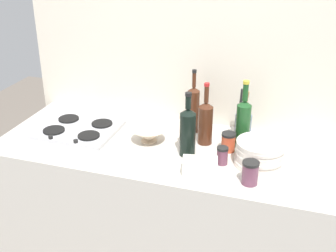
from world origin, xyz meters
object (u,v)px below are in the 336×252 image
object	(u,v)px
wine_bottle_leftmost	(243,122)
butter_dish	(200,166)
stovetop_hob	(78,129)
condiment_jar_spare	(250,173)
condiment_jar_rear	(222,155)
wine_bottle_mid_right	(188,131)
plate_stack	(259,153)
wine_bottle_rightmost	(205,122)
condiment_jar_front	(228,142)
wine_bottle_mid_left	(193,108)
mixing_bowl	(149,135)
utensil_crock	(243,124)

from	to	relation	value
wine_bottle_leftmost	butter_dish	distance (m)	0.36
stovetop_hob	condiment_jar_spare	size ratio (longest dim) A/B	3.84
wine_bottle_leftmost	butter_dish	size ratio (longest dim) A/B	2.21
stovetop_hob	wine_bottle_leftmost	distance (m)	0.90
stovetop_hob	condiment_jar_rear	bearing A→B (deg)	-7.04
wine_bottle_mid_right	wine_bottle_leftmost	bearing A→B (deg)	35.45
stovetop_hob	condiment_jar_spare	xyz separation A→B (m)	(0.98, -0.24, 0.04)
wine_bottle_leftmost	condiment_jar_rear	bearing A→B (deg)	-105.84
plate_stack	wine_bottle_leftmost	distance (m)	0.21
wine_bottle_mid_right	wine_bottle_rightmost	bearing A→B (deg)	71.02
wine_bottle_leftmost	condiment_jar_front	world-z (taller)	wine_bottle_leftmost
wine_bottle_mid_left	wine_bottle_rightmost	xyz separation A→B (m)	(0.10, -0.12, -0.01)
wine_bottle_rightmost	stovetop_hob	bearing A→B (deg)	-172.99
wine_bottle_leftmost	wine_bottle_rightmost	distance (m)	0.19
wine_bottle_leftmost	condiment_jar_spare	world-z (taller)	wine_bottle_leftmost
wine_bottle_leftmost	plate_stack	bearing A→B (deg)	-55.89
mixing_bowl	butter_dish	world-z (taller)	mixing_bowl
stovetop_hob	wine_bottle_mid_left	size ratio (longest dim) A/B	1.19
wine_bottle_mid_right	wine_bottle_rightmost	xyz separation A→B (m)	(0.05, 0.15, -0.01)
wine_bottle_mid_right	wine_bottle_rightmost	size ratio (longest dim) A/B	1.00
plate_stack	wine_bottle_leftmost	world-z (taller)	wine_bottle_leftmost
wine_bottle_mid_left	wine_bottle_mid_right	bearing A→B (deg)	-80.78
stovetop_hob	condiment_jar_front	size ratio (longest dim) A/B	4.32
condiment_jar_front	condiment_jar_spare	distance (m)	0.31
wine_bottle_mid_left	wine_bottle_mid_right	xyz separation A→B (m)	(0.04, -0.27, -0.00)
wine_bottle_mid_right	mixing_bowl	distance (m)	0.26
mixing_bowl	wine_bottle_rightmost	bearing A→B (deg)	16.49
stovetop_hob	wine_bottle_rightmost	xyz separation A→B (m)	(0.70, 0.09, 0.11)
stovetop_hob	condiment_jar_front	bearing A→B (deg)	2.65
condiment_jar_rear	wine_bottle_mid_right	bearing A→B (deg)	169.10
plate_stack	utensil_crock	distance (m)	0.31
plate_stack	mixing_bowl	xyz separation A→B (m)	(-0.58, 0.06, -0.02)
plate_stack	mixing_bowl	distance (m)	0.59
wine_bottle_rightmost	condiment_jar_front	world-z (taller)	wine_bottle_rightmost
wine_bottle_mid_left	condiment_jar_spare	bearing A→B (deg)	-49.26
wine_bottle_leftmost	butter_dish	world-z (taller)	wine_bottle_leftmost
condiment_jar_front	wine_bottle_rightmost	bearing A→B (deg)	160.50
wine_bottle_leftmost	condiment_jar_rear	xyz separation A→B (m)	(-0.06, -0.21, -0.09)
stovetop_hob	mixing_bowl	xyz separation A→B (m)	(0.42, 0.00, 0.03)
utensil_crock	plate_stack	bearing A→B (deg)	-66.11
stovetop_hob	condiment_jar_spare	bearing A→B (deg)	-13.59
condiment_jar_rear	condiment_jar_spare	size ratio (longest dim) A/B	0.81
utensil_crock	condiment_jar_rear	size ratio (longest dim) A/B	3.11
wine_bottle_rightmost	utensil_crock	xyz separation A→B (m)	(0.17, 0.14, -0.05)
wine_bottle_rightmost	condiment_jar_rear	bearing A→B (deg)	-55.07
stovetop_hob	butter_dish	size ratio (longest dim) A/B	2.60
wine_bottle_leftmost	condiment_jar_rear	size ratio (longest dim) A/B	4.05
stovetop_hob	utensil_crock	size ratio (longest dim) A/B	1.53
utensil_crock	condiment_jar_rear	xyz separation A→B (m)	(-0.04, -0.33, -0.03)
wine_bottle_rightmost	condiment_jar_rear	xyz separation A→B (m)	(0.13, -0.19, -0.08)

